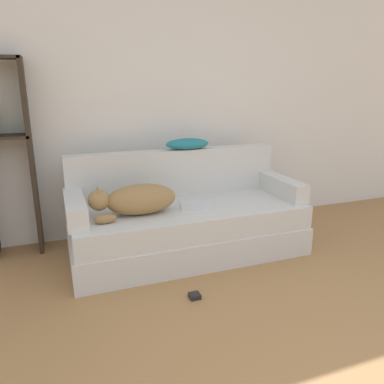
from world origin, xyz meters
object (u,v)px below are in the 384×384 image
(throw_pillow, at_px, (187,144))
(bookshelf, at_px, (5,149))
(couch, at_px, (188,230))
(power_adapter, at_px, (195,296))
(laptop, at_px, (197,205))
(dog, at_px, (136,200))

(throw_pillow, bearing_deg, bookshelf, 172.06)
(couch, bearing_deg, bookshelf, 158.71)
(throw_pillow, height_order, power_adapter, throw_pillow)
(couch, xyz_separation_m, power_adapter, (-0.22, -0.72, -0.20))
(laptop, xyz_separation_m, bookshelf, (-1.51, 0.61, 0.49))
(throw_pillow, xyz_separation_m, power_adapter, (-0.33, -1.07, -0.92))
(couch, distance_m, power_adapter, 0.78)
(couch, height_order, throw_pillow, throw_pillow)
(couch, xyz_separation_m, laptop, (0.06, -0.04, 0.24))
(laptop, height_order, throw_pillow, throw_pillow)
(dog, relative_size, laptop, 2.11)
(bookshelf, bearing_deg, couch, -21.29)
(bookshelf, bearing_deg, dog, -33.21)
(laptop, xyz_separation_m, throw_pillow, (0.05, 0.39, 0.48))
(couch, relative_size, laptop, 6.07)
(throw_pillow, relative_size, bookshelf, 0.25)
(couch, bearing_deg, throw_pillow, 71.05)
(power_adapter, bearing_deg, dog, 111.80)
(couch, relative_size, bookshelf, 1.20)
(dog, xyz_separation_m, throw_pillow, (0.59, 0.42, 0.36))
(laptop, distance_m, bookshelf, 1.70)
(dog, xyz_separation_m, power_adapter, (0.26, -0.65, -0.56))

